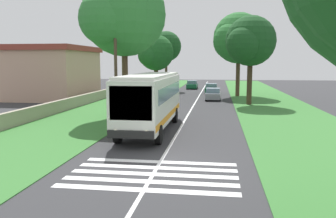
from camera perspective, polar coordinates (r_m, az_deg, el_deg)
The scene contains 17 objects.
ground at distance 15.69m, azimuth -1.59°, elevation -9.09°, with size 160.00×160.00×0.00m, color #333335.
grass_verge_left at distance 32.01m, azimuth -11.61°, elevation -0.68°, with size 120.00×8.00×0.04m, color #387533.
grass_verge_right at distance 30.68m, azimuth 18.63°, elevation -1.27°, with size 120.00×8.00×0.04m, color #387533.
centre_line at distance 30.26m, azimuth 3.18°, elevation -1.03°, with size 110.00×0.16×0.01m, color silver.
coach_bus at distance 23.23m, azimuth -2.72°, elevation 1.72°, with size 11.16×2.62×3.73m.
zebra_crossing at distance 14.54m, azimuth -2.41°, elevation -10.43°, with size 4.05×6.80×0.01m.
trailing_car_0 at distance 43.26m, azimuth 7.24°, elevation 2.36°, with size 4.30×1.78×1.43m.
trailing_car_1 at distance 52.60m, azimuth 6.97°, elevation 3.26°, with size 4.30×1.78×1.43m.
trailing_car_2 at distance 61.39m, azimuth 3.92°, elevation 3.89°, with size 4.30×1.78×1.43m.
roadside_tree_left_0 at distance 30.28m, azimuth -7.21°, elevation 14.43°, with size 8.37×6.84×11.77m.
roadside_tree_left_1 at distance 45.78m, azimuth -2.08°, elevation 8.87°, with size 5.30×4.55×7.97m.
roadside_tree_left_2 at distance 57.35m, azimuth -0.43°, elevation 9.90°, with size 5.66×4.82×9.42m.
roadside_tree_right_0 at distance 48.33m, azimuth 11.07°, elevation 10.86°, with size 8.41×6.65×10.96m.
roadside_tree_right_1 at distance 38.67m, azimuth 12.92°, elevation 10.42°, with size 6.20×5.28×9.34m.
utility_pole at distance 27.30m, azimuth -8.41°, elevation 6.64°, with size 0.24×1.40×7.86m.
roadside_wall at distance 37.78m, azimuth -13.94°, elevation 1.33°, with size 70.00×0.40×1.08m, color #9E937F.
roadside_building at distance 47.14m, azimuth -17.81°, elevation 5.68°, with size 11.87×8.80×6.51m.
Camera 1 is at (-14.82, -2.54, 4.47)m, focal length 37.88 mm.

